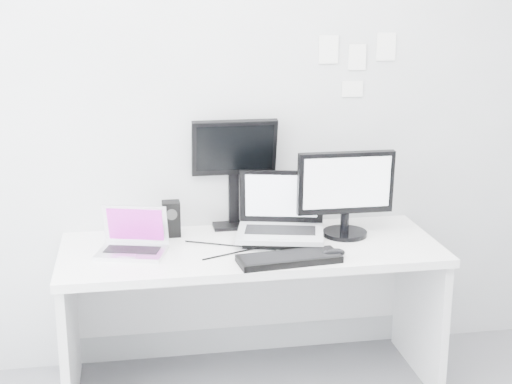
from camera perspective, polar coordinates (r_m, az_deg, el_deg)
back_wall at (r=3.76m, az=-1.26°, el=6.61°), size 3.60×0.00×3.60m
desk at (r=3.71m, az=-0.36°, el=-9.44°), size 1.80×0.70×0.73m
macbook at (r=3.47m, az=-9.53°, el=-2.96°), size 0.35×0.30×0.23m
speaker at (r=3.72m, az=-6.47°, el=-2.03°), size 0.11×0.11×0.17m
dell_laptop at (r=3.56m, az=1.87°, el=-1.27°), size 0.48×0.41×0.34m
rear_monitor at (r=3.78m, az=-1.69°, el=1.55°), size 0.43×0.15×0.58m
samsung_monitor at (r=3.68m, az=6.88°, el=-0.06°), size 0.48×0.22×0.44m
keyboard at (r=3.36m, az=2.53°, el=-5.10°), size 0.47×0.21×0.03m
mouse at (r=3.42m, az=5.87°, el=-4.70°), size 0.15×0.12×0.04m
wall_note_0 at (r=3.81m, az=5.55°, el=10.75°), size 0.10×0.00×0.14m
wall_note_1 at (r=3.86m, az=7.72°, el=10.15°), size 0.09×0.00×0.13m
wall_note_2 at (r=3.90m, az=9.89°, el=10.85°), size 0.10×0.00×0.14m
wall_note_3 at (r=3.87m, az=7.35°, el=7.79°), size 0.11×0.00×0.08m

